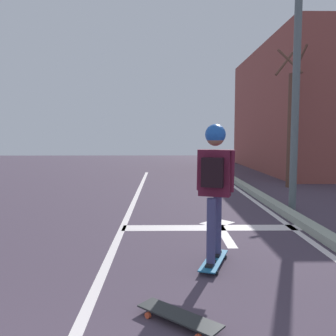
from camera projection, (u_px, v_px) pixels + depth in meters
lane_line_center at (121, 231)px, 6.25m from camera, size 0.12×20.00×0.01m
lane_line_curbside at (295, 230)px, 6.29m from camera, size 0.12×20.00×0.01m
stop_bar at (211, 228)px, 6.45m from camera, size 3.22×0.40×0.01m
lane_arrow_stem at (225, 235)px, 5.96m from camera, size 0.16×1.40×0.01m
lane_arrow_head at (217, 223)px, 6.81m from camera, size 0.71×0.71×0.01m
curb_strip at (309, 226)px, 6.29m from camera, size 0.24×24.00×0.14m
skateboard at (214, 261)px, 4.58m from camera, size 0.50×0.89×0.08m
skater at (215, 174)px, 4.46m from camera, size 0.45×0.62×1.73m
spare_skateboard at (179, 316)px, 3.15m from camera, size 0.77×0.70×0.08m
traffic_signal_mast at (254, 24)px, 7.59m from camera, size 4.65×0.34×5.97m
roadside_tree at (291, 124)px, 11.38m from camera, size 1.02×1.04×4.53m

